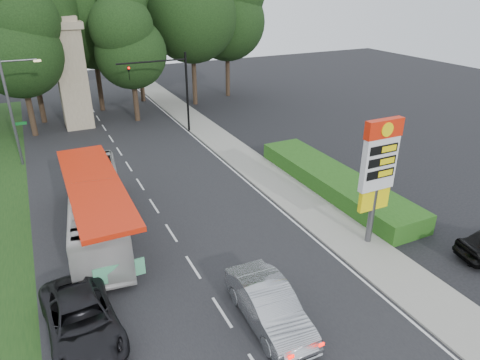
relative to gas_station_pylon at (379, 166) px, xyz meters
name	(u,v)px	position (x,y,z in m)	size (l,w,h in m)	color
ground	(227,320)	(-9.20, -1.99, -4.45)	(120.00, 120.00, 0.00)	black
road_surface	(150,199)	(-9.20, 10.01, -4.44)	(14.00, 80.00, 0.02)	black
sidewalk_right	(265,175)	(-0.70, 10.01, -4.39)	(3.00, 80.00, 0.12)	gray
hedge	(334,182)	(2.30, 6.01, -3.85)	(3.00, 14.00, 1.20)	#204D14
gas_station_pylon	(379,166)	(0.00, 0.00, 0.00)	(2.10, 0.45, 6.85)	#59595E
traffic_signal_mast	(172,83)	(-3.52, 22.00, 0.22)	(6.10, 0.35, 7.20)	black
streetlight_signs	(13,107)	(-16.19, 20.01, -0.01)	(2.75, 0.98, 8.00)	#59595E
monument	(71,73)	(-11.20, 28.01, 0.66)	(3.00, 3.00, 10.05)	gray
tree_center_right	(88,1)	(-8.20, 33.01, 6.57)	(9.24, 9.24, 18.15)	#2D2116
tree_east_near	(135,13)	(-3.20, 35.01, 5.23)	(8.12, 8.12, 15.95)	#2D2116
tree_far_east	(227,5)	(6.80, 33.01, 5.90)	(8.68, 8.68, 17.05)	#2D2116
tree_monument_left	(15,36)	(-15.20, 27.01, 4.23)	(7.28, 7.28, 14.30)	#2D2116
tree_monument_right	(129,37)	(-5.70, 27.51, 3.56)	(6.72, 6.72, 13.20)	#2D2116
transit_bus	(97,208)	(-12.70, 7.20, -2.87)	(2.64, 11.30, 3.15)	silver
sedan_silver	(269,306)	(-7.70, -2.85, -3.59)	(1.82, 5.23, 1.72)	#93969A
suv_charcoal	(82,320)	(-14.60, -0.25, -3.67)	(2.59, 5.62, 1.56)	black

